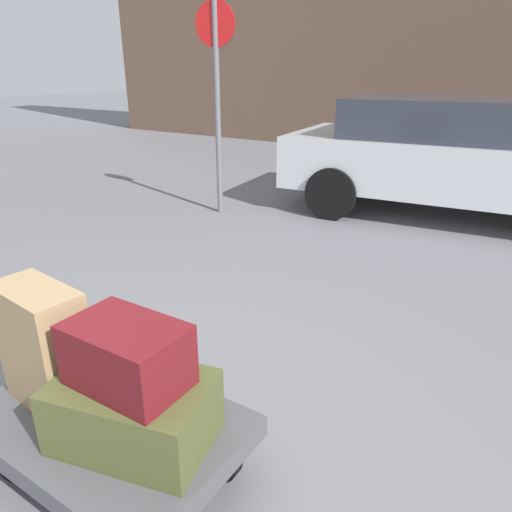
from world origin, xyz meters
name	(u,v)px	position (x,y,z in m)	size (l,w,h in m)	color
ground_plane	(115,475)	(0.00, 0.00, 0.00)	(60.00, 60.00, 0.00)	slate
luggage_cart	(108,430)	(0.00, 0.00, 0.27)	(1.18, 0.76, 0.34)	#4C4C51
suitcase_olive_stacked_top	(134,411)	(0.21, -0.02, 0.48)	(0.61, 0.40, 0.28)	#4C5128
suitcase_tan_rear_right	(44,347)	(-0.29, -0.05, 0.62)	(0.43, 0.22, 0.56)	#9E7F56
duffel_bag_maroon_topmost_pile	(127,355)	(0.21, -0.02, 0.74)	(0.45, 0.29, 0.25)	maroon
parked_car	(462,155)	(0.40, 5.23, 0.76)	(4.47, 2.29, 1.42)	silver
no_parking_sign	(217,89)	(-2.18, 3.70, 1.52)	(0.50, 0.11, 2.47)	slate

